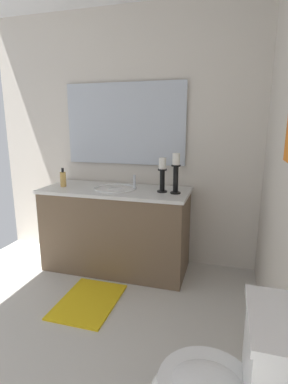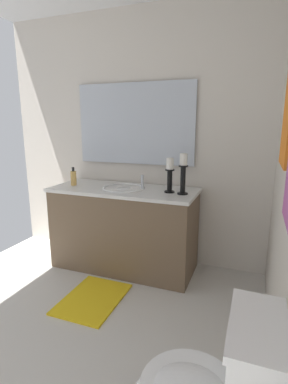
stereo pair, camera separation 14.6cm
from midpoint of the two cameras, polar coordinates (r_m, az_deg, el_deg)
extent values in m
cube|color=beige|center=(2.19, -18.05, -27.46)|extent=(3.14, 2.75, 0.02)
cube|color=silver|center=(3.05, -0.83, 9.91)|extent=(0.04, 2.75, 2.45)
cube|color=brown|center=(2.91, -2.39, -7.27)|extent=(0.55, 1.35, 0.77)
cube|color=silver|center=(2.80, -2.47, 0.39)|extent=(0.58, 1.38, 0.03)
sphere|color=black|center=(3.29, -12.79, -4.43)|extent=(0.02, 0.02, 0.02)
sphere|color=black|center=(3.14, -14.78, -5.42)|extent=(0.02, 0.02, 0.02)
ellipsoid|color=white|center=(2.80, -2.46, -0.30)|extent=(0.38, 0.30, 0.11)
torus|color=white|center=(2.79, -2.47, 0.77)|extent=(0.40, 0.40, 0.02)
cylinder|color=silver|center=(2.71, 1.21, 1.83)|extent=(0.02, 0.02, 0.14)
cube|color=silver|center=(2.99, -0.41, 12.92)|extent=(0.02, 1.21, 0.78)
cylinder|color=black|center=(2.59, 9.01, -0.29)|extent=(0.09, 0.09, 0.01)
cylinder|color=black|center=(2.57, 9.10, 2.18)|extent=(0.04, 0.04, 0.24)
cylinder|color=black|center=(2.55, 9.20, 4.96)|extent=(0.08, 0.08, 0.01)
cylinder|color=white|center=(2.54, 9.24, 6.20)|extent=(0.06, 0.06, 0.10)
cylinder|color=black|center=(2.64, 6.49, 0.04)|extent=(0.09, 0.09, 0.01)
cylinder|color=black|center=(2.62, 6.54, 2.00)|extent=(0.04, 0.04, 0.20)
cylinder|color=black|center=(2.61, 6.60, 4.24)|extent=(0.08, 0.08, 0.01)
cylinder|color=white|center=(2.60, 6.63, 5.43)|extent=(0.06, 0.06, 0.10)
cylinder|color=#E5B259|center=(2.98, -12.03, 2.59)|extent=(0.06, 0.06, 0.14)
cylinder|color=black|center=(2.97, -12.12, 4.30)|extent=(0.02, 0.02, 0.04)
cube|color=white|center=(1.28, 23.95, -29.02)|extent=(0.36, 0.17, 0.32)
cube|color=white|center=(1.17, 24.81, -22.56)|extent=(0.38, 0.19, 0.03)
cube|color=yellow|center=(2.57, -8.13, -19.66)|extent=(0.60, 0.44, 0.02)
camera|label=1|loc=(0.07, -87.72, 0.53)|focal=27.76mm
camera|label=2|loc=(0.07, 92.28, -0.53)|focal=27.76mm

